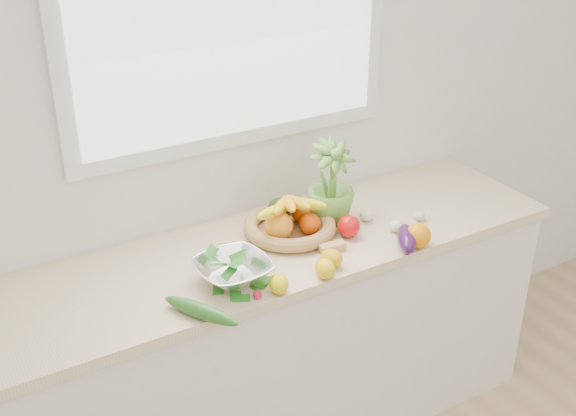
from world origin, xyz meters
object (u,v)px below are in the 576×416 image
colander_with_spinach (233,266)px  eggplant (407,238)px  apple (349,226)px  fruit_basket (289,222)px  cucumber (201,311)px  potted_herb (331,183)px

colander_with_spinach → eggplant: bearing=-9.4°
apple → eggplant: bearing=-52.1°
fruit_basket → colander_with_spinach: bearing=-149.5°
colander_with_spinach → fruit_basket: bearing=30.5°
eggplant → cucumber: eggplant is taller
apple → eggplant: size_ratio=0.47×
eggplant → fruit_basket: fruit_basket is taller
eggplant → potted_herb: bearing=111.6°
apple → potted_herb: (0.01, 0.14, 0.12)m
cucumber → potted_herb: bearing=25.5°
apple → cucumber: apple is taller
cucumber → apple: bearing=15.5°
apple → potted_herb: potted_herb is taller
fruit_basket → colander_with_spinach: fruit_basket is taller
apple → fruit_basket: size_ratio=0.19×
cucumber → colander_with_spinach: 0.22m
apple → cucumber: bearing=-164.5°
fruit_basket → colander_with_spinach: (-0.34, -0.20, 0.01)m
eggplant → apple: bearing=127.9°
eggplant → colander_with_spinach: colander_with_spinach is taller
cucumber → colander_with_spinach: bearing=35.7°
eggplant → cucumber: 0.83m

